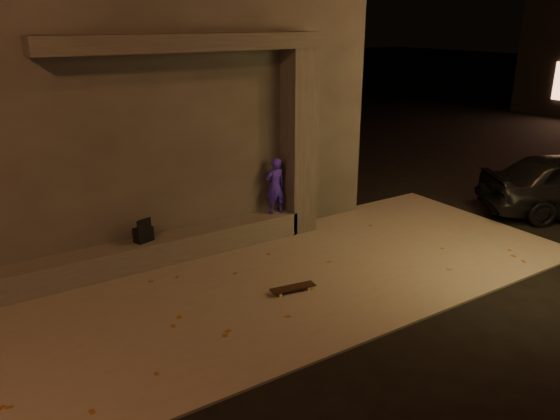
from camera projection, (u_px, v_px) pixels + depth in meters
ground at (351, 339)px, 7.48m from camera, size 120.00×120.00×0.00m
sidewalk at (273, 282)px, 9.05m from camera, size 11.00×4.40×0.04m
building at (116, 98)px, 11.24m from camera, size 9.00×5.10×5.22m
ledge at (148, 252)px, 9.59m from camera, size 6.00×0.55×0.45m
column at (299, 143)px, 10.71m from camera, size 0.55×0.55×3.60m
canopy at (188, 42)px, 8.98m from camera, size 5.00×0.70×0.28m
skateboarder at (275, 186)px, 10.69m from camera, size 0.41×0.27×1.12m
backpack at (143, 233)px, 9.44m from camera, size 0.35×0.28×0.43m
skateboard at (293, 288)px, 8.66m from camera, size 0.76×0.30×0.08m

